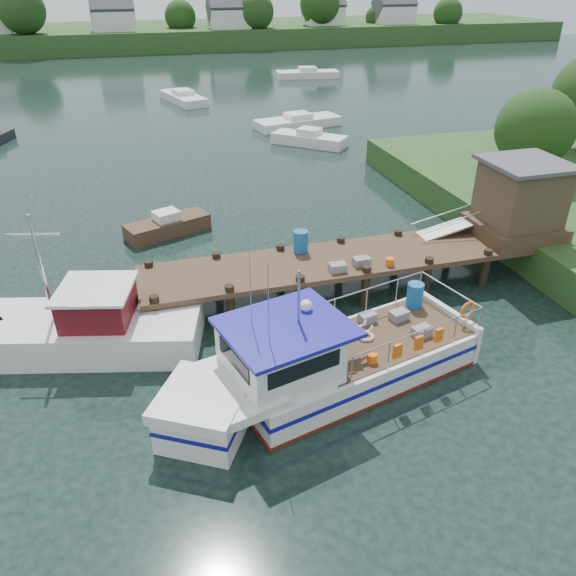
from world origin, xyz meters
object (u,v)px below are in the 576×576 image
object	(u,v)px
moored_far	(308,74)
moored_b	(309,139)
moored_d	(183,98)
work_boat	(71,329)
moored_c	(298,122)
moored_rowboat	(168,226)
dock	(461,222)
lobster_boat	(319,365)

from	to	relation	value
moored_far	moored_b	size ratio (longest dim) A/B	1.42
moored_d	moored_b	bearing A→B (deg)	-53.66
work_boat	moored_c	world-z (taller)	work_boat
moored_rowboat	moored_c	size ratio (longest dim) A/B	0.58
dock	lobster_boat	world-z (taller)	lobster_boat
moored_far	moored_c	size ratio (longest dim) A/B	1.02
moored_d	work_boat	bearing A→B (deg)	-87.27
moored_far	moored_c	xyz separation A→B (m)	(-7.76, -21.56, -0.04)
lobster_boat	moored_c	world-z (taller)	lobster_boat
moored_far	moored_rowboat	bearing A→B (deg)	-123.86
dock	moored_rowboat	xyz separation A→B (m)	(-10.86, 7.21, -1.82)
work_boat	moored_c	xyz separation A→B (m)	(15.74, 26.36, -0.35)
moored_rowboat	moored_c	xyz separation A→B (m)	(11.88, 17.98, -0.02)
moored_b	moored_c	bearing A→B (deg)	89.23
lobster_boat	moored_b	bearing A→B (deg)	58.37
dock	moored_d	world-z (taller)	dock
moored_rowboat	moored_c	distance (m)	21.55
lobster_boat	moored_d	bearing A→B (deg)	74.19
moored_far	moored_b	world-z (taller)	moored_far
work_boat	moored_rowboat	distance (m)	9.24
dock	lobster_boat	bearing A→B (deg)	-144.87
moored_c	lobster_boat	bearing A→B (deg)	-106.43
lobster_boat	moored_rowboat	world-z (taller)	lobster_boat
work_boat	moored_c	size ratio (longest dim) A/B	1.26
dock	moored_b	xyz separation A→B (m)	(0.28, 20.01, -1.81)
dock	moored_d	bearing A→B (deg)	99.91
moored_b	moored_far	bearing A→B (deg)	79.71
lobster_boat	moored_c	xyz separation A→B (m)	(8.74, 30.62, -0.51)
moored_rowboat	moored_d	bearing A→B (deg)	90.57
moored_far	dock	bearing A→B (deg)	-108.08
work_boat	moored_far	distance (m)	53.37
moored_c	work_boat	bearing A→B (deg)	-121.33
moored_c	moored_d	distance (m)	14.17
moored_b	dock	bearing A→B (deg)	-83.48
moored_c	moored_far	bearing A→B (deg)	69.72
dock	work_boat	distance (m)	14.84
work_boat	moored_c	bearing A→B (deg)	73.67
work_boat	moored_rowboat	xyz separation A→B (m)	(3.86, 8.38, -0.33)
lobster_boat	moored_c	bearing A→B (deg)	59.90
moored_c	moored_b	bearing A→B (deg)	-98.59
moored_far	moored_d	distance (m)	18.01
moored_d	moored_c	bearing A→B (deg)	-43.15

